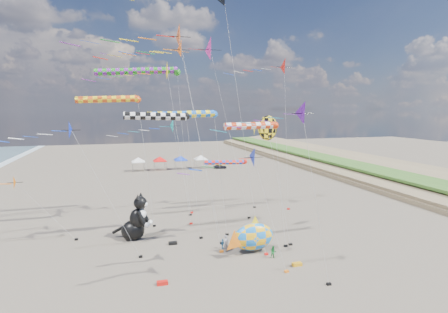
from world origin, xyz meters
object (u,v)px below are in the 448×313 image
cat_inflatable (135,216)px  child_green (273,252)px  fish_inflatable (253,237)px  parked_car (220,166)px  person_adult (226,244)px  child_blue (223,244)px

cat_inflatable → child_green: size_ratio=4.29×
fish_inflatable → parked_car: size_ratio=1.77×
cat_inflatable → parked_car: bearing=87.5°
person_adult → parked_car: size_ratio=0.55×
person_adult → child_green: (3.99, -2.75, -0.28)m
fish_inflatable → person_adult: fish_inflatable is taller
child_green → child_blue: size_ratio=1.15×
fish_inflatable → child_blue: 3.43m
cat_inflatable → person_adult: size_ratio=2.95×
fish_inflatable → parked_car: (10.60, 49.53, -1.10)m
child_green → child_blue: 5.53m
child_blue → parked_car: 49.54m
cat_inflatable → child_green: bearing=-11.2°
person_adult → parked_car: bearing=41.9°
cat_inflatable → child_green: (12.67, -9.24, -2.02)m
child_blue → parked_car: parked_car is taller
person_adult → fish_inflatable: bearing=-50.8°
child_blue → person_adult: bearing=-135.2°
cat_inflatable → fish_inflatable: size_ratio=0.92×
person_adult → cat_inflatable: bearing=110.3°
child_green → child_blue: child_green is taller
parked_car → child_green: bearing=175.1°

